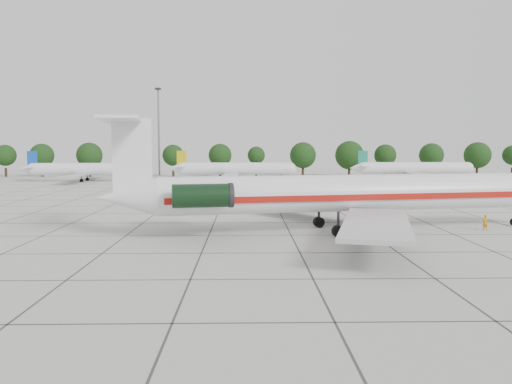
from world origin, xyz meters
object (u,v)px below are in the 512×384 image
(bg_airliner_d, at_px, (414,168))
(main_airliner, at_px, (335,193))
(bg_airliner_b, at_px, (87,169))
(bg_airliner_c, at_px, (235,169))
(floodlight_mast, at_px, (159,127))
(ground_crew, at_px, (485,223))

(bg_airliner_d, bearing_deg, main_airliner, -113.86)
(bg_airliner_b, xyz_separation_m, bg_airliner_c, (35.91, 2.31, 0.00))
(bg_airliner_b, height_order, floodlight_mast, floodlight_mast)
(ground_crew, bearing_deg, main_airliner, -4.92)
(ground_crew, relative_size, floodlight_mast, 0.06)
(bg_airliner_d, bearing_deg, ground_crew, -103.61)
(ground_crew, height_order, bg_airliner_c, bg_airliner_c)
(bg_airliner_c, relative_size, floodlight_mast, 1.11)
(ground_crew, distance_m, bg_airliner_b, 95.85)
(ground_crew, distance_m, bg_airliner_d, 79.06)
(floodlight_mast, bearing_deg, bg_airliner_b, -117.03)
(bg_airliner_b, distance_m, floodlight_mast, 30.90)
(bg_airliner_b, height_order, bg_airliner_c, same)
(main_airliner, height_order, ground_crew, main_airliner)
(ground_crew, distance_m, bg_airliner_c, 79.22)
(main_airliner, xyz_separation_m, ground_crew, (15.57, 0.46, -3.14))
(bg_airliner_b, bearing_deg, ground_crew, -48.74)
(main_airliner, height_order, floodlight_mast, floodlight_mast)
(main_airliner, xyz_separation_m, bg_airliner_d, (34.18, 77.27, -1.04))
(ground_crew, bearing_deg, bg_airliner_c, -76.46)
(bg_airliner_b, bearing_deg, floodlight_mast, 62.97)
(bg_airliner_d, distance_m, floodlight_mast, 72.72)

